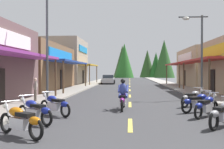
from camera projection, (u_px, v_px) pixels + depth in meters
ground at (130, 87)px, 33.38m from camera, size 9.07×94.74×0.10m
sidewalk_left at (85, 86)px, 33.77m from camera, size 2.56×94.74×0.12m
sidewalk_right at (176, 86)px, 32.99m from camera, size 2.56×94.74×0.12m
centerline_dashes at (130, 85)px, 36.94m from camera, size 0.16×70.15×0.01m
storefront_left_middle at (30, 67)px, 27.25m from camera, size 8.66×12.58×4.69m
storefront_left_far at (55, 62)px, 39.89m from camera, size 10.53×9.26×6.76m
storefront_right_far at (217, 68)px, 33.39m from camera, size 10.13×11.46×4.84m
streetlamp_left at (51, 30)px, 15.48m from camera, size 1.98×0.30×6.92m
streetlamp_right at (197, 44)px, 17.86m from camera, size 1.98×0.30×5.78m
motorcycle_parked_right_1 at (223, 113)px, 8.90m from camera, size 1.51×1.65×1.04m
motorcycle_parked_right_2 at (206, 106)px, 10.90m from camera, size 1.49×1.67×1.04m
motorcycle_parked_right_3 at (198, 102)px, 12.20m from camera, size 1.88×1.19×1.04m
motorcycle_parked_right_4 at (193, 98)px, 14.13m from camera, size 1.65×1.52×1.04m
motorcycle_parked_left_0 at (21, 120)px, 7.64m from camera, size 1.85×1.25×1.04m
motorcycle_parked_left_1 at (35, 111)px, 9.54m from camera, size 1.80×1.33×1.04m
motorcycle_parked_left_2 at (55, 104)px, 11.33m from camera, size 1.75×1.39×1.04m
rider_cruising_lead at (123, 97)px, 13.06m from camera, size 0.60×2.14×1.57m
pedestrian_browsing at (35, 88)px, 16.03m from camera, size 0.40×0.51×1.54m
parked_car_curbside at (108, 79)px, 40.48m from camera, size 2.18×4.36×1.40m
treeline_backdrop at (143, 61)px, 81.88m from camera, size 19.11×10.08×11.70m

